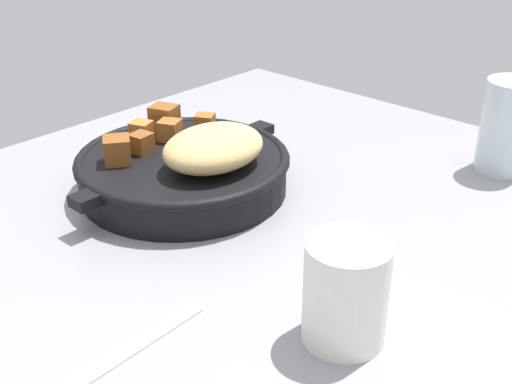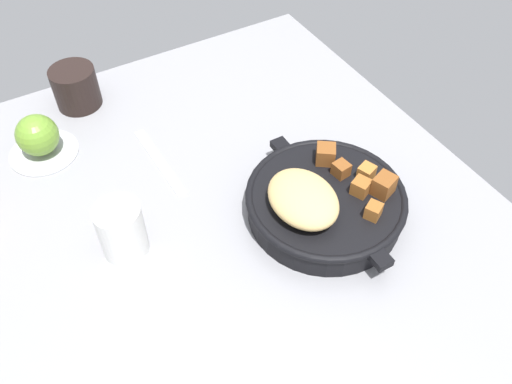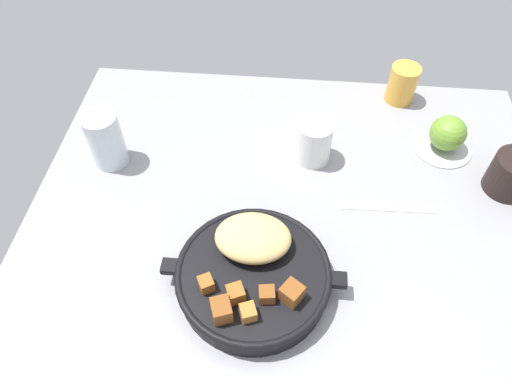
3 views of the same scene
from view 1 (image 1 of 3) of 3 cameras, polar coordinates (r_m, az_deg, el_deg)
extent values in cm
cube|color=gray|center=(63.77, -1.78, -5.97)|extent=(92.77, 78.92, 2.40)
cylinder|color=black|center=(73.72, -6.33, 1.66)|extent=(23.11, 23.11, 4.24)
torus|color=black|center=(72.98, -6.40, 2.92)|extent=(23.85, 23.85, 1.20)
cube|color=black|center=(66.35, -14.64, -0.71)|extent=(2.64, 2.40, 1.20)
cube|color=black|center=(81.30, 0.36, 5.46)|extent=(2.64, 2.40, 1.20)
ellipsoid|color=tan|center=(69.17, -3.72, 3.88)|extent=(11.79, 9.18, 4.29)
cube|color=brown|center=(74.09, -9.97, 4.25)|extent=(2.53, 2.45, 2.16)
cube|color=#935623|center=(76.80, -7.53, 5.35)|extent=(3.11, 3.13, 2.38)
cube|color=#935623|center=(78.72, -4.50, 5.99)|extent=(2.82, 2.89, 2.19)
cube|color=brown|center=(79.70, -7.99, 6.41)|extent=(3.55, 3.79, 3.06)
cube|color=#A86B2D|center=(77.60, -9.95, 5.31)|extent=(2.80, 2.90, 2.12)
cube|color=brown|center=(71.78, -12.01, 3.59)|extent=(3.94, 3.95, 2.85)
cube|color=silver|center=(51.61, -12.40, -14.01)|extent=(17.47, 2.05, 0.36)
cylinder|color=silver|center=(82.49, 21.15, 5.35)|extent=(6.44, 6.44, 11.07)
cylinder|color=white|center=(50.53, 7.83, -8.65)|extent=(6.54, 6.54, 8.54)
camera|label=2|loc=(0.90, 41.56, 41.19)|focal=37.90mm
camera|label=3|loc=(1.00, -29.90, 43.42)|focal=32.67mm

